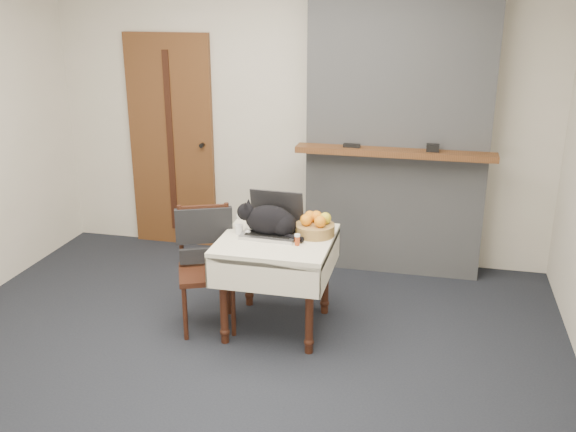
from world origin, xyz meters
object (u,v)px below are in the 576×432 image
(laptop, at_px, (273,223))
(cat, at_px, (270,221))
(door, at_px, (172,142))
(chair, at_px, (205,250))
(side_table, at_px, (277,253))
(fruit_basket, at_px, (315,226))
(cream_jar, at_px, (239,229))
(pill_bottle, at_px, (297,240))

(laptop, distance_m, cat, 0.07)
(door, distance_m, cat, 1.95)
(chair, bearing_deg, laptop, -9.63)
(door, relative_size, chair, 2.25)
(laptop, relative_size, cat, 0.79)
(cat, xyz_separation_m, chair, (-0.47, -0.06, -0.24))
(side_table, height_order, fruit_basket, fruit_basket)
(laptop, bearing_deg, cream_jar, -158.94)
(door, distance_m, cream_jar, 1.82)
(cat, bearing_deg, chair, -173.13)
(cream_jar, bearing_deg, pill_bottle, -15.36)
(side_table, bearing_deg, laptop, 117.08)
(fruit_basket, bearing_deg, cream_jar, -169.02)
(side_table, relative_size, cat, 1.53)
(fruit_basket, bearing_deg, door, 140.99)
(laptop, bearing_deg, door, 137.34)
(cream_jar, xyz_separation_m, pill_bottle, (0.45, -0.12, 0.01))
(laptop, distance_m, chair, 0.53)
(side_table, xyz_separation_m, fruit_basket, (0.25, 0.12, 0.18))
(laptop, bearing_deg, chair, -163.83)
(door, xyz_separation_m, cream_jar, (1.10, -1.43, -0.27))
(cat, bearing_deg, cream_jar, -174.89)
(side_table, xyz_separation_m, chair, (-0.53, -0.02, -0.02))
(laptop, bearing_deg, cat, -91.76)
(pill_bottle, bearing_deg, cat, 147.17)
(door, height_order, cat, door)
(cat, relative_size, pill_bottle, 6.42)
(cat, distance_m, fruit_basket, 0.32)
(door, xyz_separation_m, cat, (1.33, -1.41, -0.19))
(cat, distance_m, chair, 0.53)
(door, bearing_deg, chair, -59.67)
(door, xyz_separation_m, pill_bottle, (1.56, -1.55, -0.26))
(door, relative_size, cat, 3.92)
(side_table, bearing_deg, fruit_basket, 25.75)
(laptop, height_order, fruit_basket, laptop)
(side_table, bearing_deg, door, 133.76)
(laptop, xyz_separation_m, chair, (-0.48, -0.11, -0.20))
(cream_jar, height_order, pill_bottle, pill_bottle)
(laptop, distance_m, cream_jar, 0.25)
(laptop, distance_m, fruit_basket, 0.30)
(cream_jar, distance_m, pill_bottle, 0.47)
(laptop, xyz_separation_m, pill_bottle, (0.22, -0.20, -0.03))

